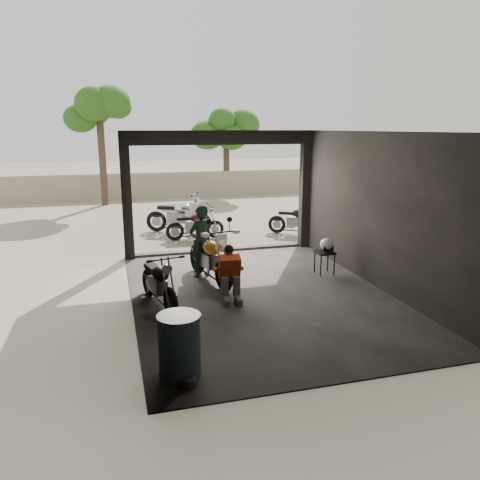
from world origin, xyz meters
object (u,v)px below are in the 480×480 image
outside_bike_c (296,218)px  oil_drum (180,347)px  rider (201,242)px  outside_bike_b (195,222)px  sign_post (318,182)px  stool (325,255)px  helmet (327,245)px  mechanic (231,276)px  outside_bike_a (178,213)px  left_bike (158,279)px  main_bike (210,254)px

outside_bike_c → oil_drum: (-4.78, -7.61, -0.09)m
outside_bike_c → rider: 5.04m
outside_bike_b → outside_bike_c: 3.17m
sign_post → stool: bearing=-112.8°
helmet → mechanic: bearing=-174.3°
outside_bike_a → oil_drum: 8.98m
left_bike → oil_drum: left_bike is taller
main_bike → helmet: main_bike is taller
stool → helmet: (0.06, 0.06, 0.22)m
outside_bike_c → rider: (-3.68, -3.43, 0.29)m
outside_bike_a → helmet: (2.61, -5.23, 0.06)m
helmet → stool: bearing=-154.0°
outside_bike_c → outside_bike_a: bearing=102.6°
main_bike → mechanic: main_bike is taller
outside_bike_a → rider: rider is taller
mechanic → sign_post: 6.39m
rider → oil_drum: (-1.10, -4.18, -0.38)m
outside_bike_b → helmet: (2.27, -4.15, 0.17)m
main_bike → helmet: 2.68m
mechanic → sign_post: sign_post is taller
main_bike → outside_bike_b: bearing=72.5°
main_bike → outside_bike_a: outside_bike_a is taller
left_bike → helmet: left_bike is taller
outside_bike_a → outside_bike_c: size_ratio=1.19×
helmet → sign_post: sign_post is taller
main_bike → sign_post: bearing=29.0°
oil_drum → sign_post: bearing=54.0°
outside_bike_c → helmet: (-0.89, -3.96, 0.16)m
rider → oil_drum: bearing=49.4°
outside_bike_b → mechanic: 5.29m
main_bike → helmet: bearing=-14.8°
main_bike → outside_bike_c: main_bike is taller
outside_bike_b → stool: size_ratio=2.80×
main_bike → sign_post: sign_post is taller
helmet → left_bike: bearing=175.9°
stool → sign_post: bearing=67.9°
oil_drum → sign_post: (5.36, 7.36, 1.20)m
rider → helmet: (2.79, -0.52, -0.13)m
outside_bike_c → stool: (-0.96, -4.02, -0.06)m
stool → helmet: bearing=44.5°
mechanic → helmet: (2.54, 1.14, 0.16)m
main_bike → outside_bike_c: (3.57, 3.82, -0.10)m
outside_bike_b → helmet: bearing=-151.4°
outside_bike_a → stool: bearing=-130.1°
mechanic → helmet: 2.79m
outside_bike_b → sign_post: (3.74, -0.44, 1.12)m
main_bike → mechanic: (0.14, -1.28, -0.10)m
outside_bike_a → oil_drum: outside_bike_a is taller
rider → outside_bike_b: bearing=-123.9°
rider → sign_post: bearing=-169.0°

